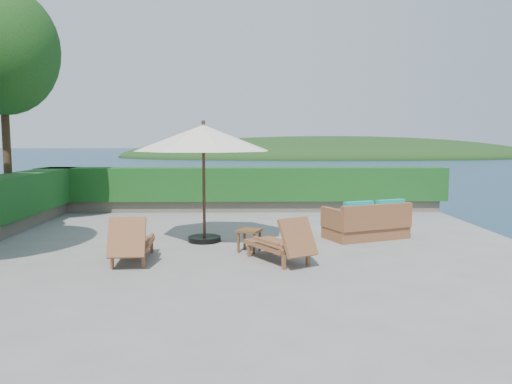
{
  "coord_description": "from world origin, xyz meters",
  "views": [
    {
      "loc": [
        0.08,
        -9.65,
        2.2
      ],
      "look_at": [
        0.3,
        0.8,
        1.1
      ],
      "focal_mm": 35.0,
      "sensor_mm": 36.0,
      "label": 1
    }
  ],
  "objects_px": {
    "lounge_right": "(282,243)",
    "wicker_loveseat": "(367,223)",
    "patio_umbrella": "(203,139)",
    "side_table": "(249,233)",
    "lounge_left": "(132,242)"
  },
  "relations": [
    {
      "from": "lounge_right",
      "to": "wicker_loveseat",
      "type": "xyz_separation_m",
      "value": [
        2.06,
        2.14,
        -0.02
      ]
    },
    {
      "from": "patio_umbrella",
      "to": "lounge_right",
      "type": "bearing_deg",
      "value": -50.69
    },
    {
      "from": "wicker_loveseat",
      "to": "side_table",
      "type": "bearing_deg",
      "value": -176.33
    },
    {
      "from": "side_table",
      "to": "patio_umbrella",
      "type": "bearing_deg",
      "value": 133.99
    },
    {
      "from": "patio_umbrella",
      "to": "side_table",
      "type": "height_order",
      "value": "patio_umbrella"
    },
    {
      "from": "patio_umbrella",
      "to": "side_table",
      "type": "distance_m",
      "value": 2.31
    },
    {
      "from": "wicker_loveseat",
      "to": "lounge_left",
      "type": "bearing_deg",
      "value": -178.18
    },
    {
      "from": "wicker_loveseat",
      "to": "lounge_right",
      "type": "bearing_deg",
      "value": -155.61
    },
    {
      "from": "lounge_left",
      "to": "wicker_loveseat",
      "type": "distance_m",
      "value": 5.19
    },
    {
      "from": "patio_umbrella",
      "to": "lounge_right",
      "type": "distance_m",
      "value": 3.06
    },
    {
      "from": "lounge_right",
      "to": "side_table",
      "type": "bearing_deg",
      "value": 91.84
    },
    {
      "from": "lounge_right",
      "to": "wicker_loveseat",
      "type": "bearing_deg",
      "value": 14.68
    },
    {
      "from": "lounge_left",
      "to": "wicker_loveseat",
      "type": "height_order",
      "value": "wicker_loveseat"
    },
    {
      "from": "side_table",
      "to": "wicker_loveseat",
      "type": "relative_size",
      "value": 0.27
    },
    {
      "from": "side_table",
      "to": "wicker_loveseat",
      "type": "height_order",
      "value": "wicker_loveseat"
    }
  ]
}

